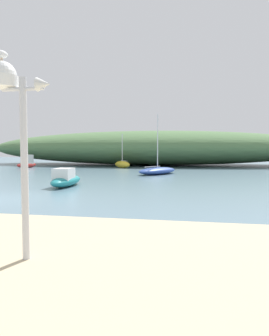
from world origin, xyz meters
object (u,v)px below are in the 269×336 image
object	(u,v)px
sailboat_far_left	(158,171)
sailboat_west_reach	(122,164)
motorboat_off_point	(27,163)
mast_structure	(9,96)
motorboat_centre_water	(66,179)
seagull_on_radar	(0,53)

from	to	relation	value
sailboat_far_left	sailboat_west_reach	size ratio (longest dim) A/B	1.32
motorboat_off_point	sailboat_west_reach	distance (m)	10.47
mast_structure	motorboat_centre_water	xyz separation A→B (m)	(-3.83, 11.30, -2.54)
seagull_on_radar	motorboat_centre_water	world-z (taller)	seagull_on_radar
motorboat_off_point	sailboat_far_left	distance (m)	16.34
motorboat_centre_water	sailboat_west_reach	world-z (taller)	sailboat_west_reach
motorboat_off_point	motorboat_centre_water	bearing A→B (deg)	-54.41
seagull_on_radar	motorboat_off_point	distance (m)	30.61
sailboat_far_left	motorboat_off_point	bearing A→B (deg)	157.23
seagull_on_radar	motorboat_off_point	size ratio (longest dim) A/B	0.11
sailboat_west_reach	seagull_on_radar	bearing A→B (deg)	-81.25
sailboat_far_left	sailboat_west_reach	bearing A→B (deg)	120.95
motorboat_off_point	sailboat_west_reach	xyz separation A→B (m)	(10.35, 1.54, -0.10)
motorboat_off_point	sailboat_far_left	bearing A→B (deg)	-22.77
mast_structure	seagull_on_radar	distance (m)	0.72
mast_structure	motorboat_centre_water	distance (m)	12.20
mast_structure	sailboat_far_left	world-z (taller)	sailboat_far_left
motorboat_off_point	seagull_on_radar	bearing A→B (deg)	-61.15
seagull_on_radar	sailboat_west_reach	world-z (taller)	seagull_on_radar
seagull_on_radar	mast_structure	bearing A→B (deg)	5.98
motorboat_off_point	motorboat_centre_water	size ratio (longest dim) A/B	0.77
sailboat_far_left	sailboat_west_reach	distance (m)	9.17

